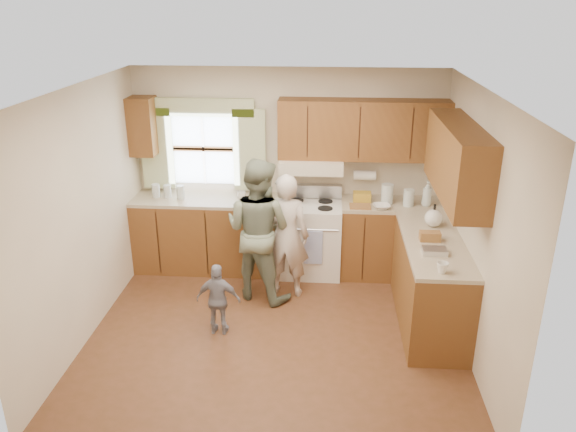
# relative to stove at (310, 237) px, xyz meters

# --- Properties ---
(room) EXTENTS (3.80, 3.80, 3.80)m
(room) POSITION_rel_stove_xyz_m (-0.30, -1.44, 0.78)
(room) COLOR #503118
(room) RESTS_ON ground
(kitchen_fixtures) EXTENTS (3.80, 2.25, 2.15)m
(kitchen_fixtures) POSITION_rel_stove_xyz_m (0.31, -0.36, 0.37)
(kitchen_fixtures) COLOR #4B2410
(kitchen_fixtures) RESTS_ON ground
(stove) EXTENTS (0.76, 0.67, 1.07)m
(stove) POSITION_rel_stove_xyz_m (0.00, 0.00, 0.00)
(stove) COLOR silver
(stove) RESTS_ON ground
(woman_left) EXTENTS (0.57, 0.41, 1.47)m
(woman_left) POSITION_rel_stove_xyz_m (-0.26, -0.59, 0.27)
(woman_left) COLOR beige
(woman_left) RESTS_ON ground
(woman_right) EXTENTS (0.99, 0.90, 1.65)m
(woman_right) POSITION_rel_stove_xyz_m (-0.56, -0.66, 0.36)
(woman_right) COLOR #2E472F
(woman_right) RESTS_ON ground
(child) EXTENTS (0.46, 0.21, 0.78)m
(child) POSITION_rel_stove_xyz_m (-0.88, -1.48, -0.08)
(child) COLOR gray
(child) RESTS_ON ground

